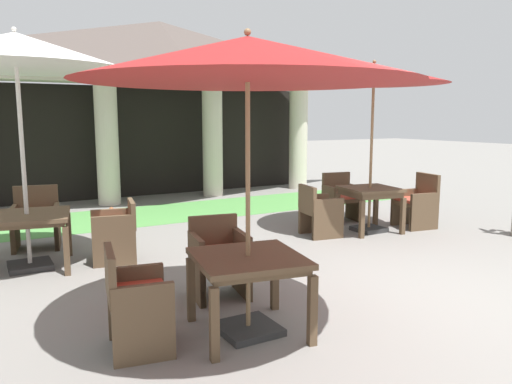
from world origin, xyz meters
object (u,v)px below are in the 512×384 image
at_px(patio_umbrella_mid_left, 374,75).
at_px(patio_chair_mid_left_north, 341,199).
at_px(patio_umbrella_near_foreground, 248,61).
at_px(patio_table_mid_left, 370,194).
at_px(patio_chair_mid_left_east, 417,203).
at_px(patio_chair_mid_right_east, 115,232).
at_px(terracotta_urn, 112,223).
at_px(patio_chair_near_foreground_north, 219,258).
at_px(patio_chair_mid_left_west, 319,212).
at_px(patio_table_mid_right, 27,221).
at_px(patio_chair_near_foreground_west, 135,301).
at_px(patio_table_near_foreground, 248,266).
at_px(patio_chair_mid_right_north, 36,220).
at_px(patio_umbrella_mid_right, 15,52).

bearing_deg(patio_umbrella_mid_left, patio_chair_mid_left_north, 80.67).
distance_m(patio_umbrella_near_foreground, patio_table_mid_left, 4.78).
bearing_deg(patio_chair_mid_left_east, patio_chair_mid_right_east, 93.56).
height_order(patio_chair_mid_left_north, terracotta_urn, patio_chair_mid_left_north).
height_order(patio_chair_near_foreground_north, terracotta_urn, patio_chair_near_foreground_north).
xyz_separation_m(patio_chair_mid_left_west, patio_table_mid_right, (-4.25, 0.41, 0.22)).
xyz_separation_m(patio_chair_mid_left_west, patio_chair_mid_right_east, (-3.21, 0.20, -0.00)).
xyz_separation_m(patio_chair_near_foreground_west, terracotta_urn, (0.83, 4.20, -0.22)).
height_order(patio_table_near_foreground, patio_chair_mid_left_east, patio_chair_mid_left_east).
bearing_deg(patio_chair_mid_right_north, patio_umbrella_near_foreground, 118.36).
bearing_deg(patio_chair_near_foreground_west, patio_chair_mid_left_west, 133.62).
xyz_separation_m(patio_table_mid_right, patio_chair_mid_right_north, (0.20, 1.05, -0.20)).
relative_size(patio_table_mid_right, terracotta_urn, 2.51).
bearing_deg(patio_chair_mid_right_north, patio_table_near_foreground, 118.36).
bearing_deg(patio_chair_mid_left_west, patio_table_mid_right, -86.14).
xyz_separation_m(patio_chair_mid_left_west, terracotta_urn, (-2.89, 1.73, -0.20)).
relative_size(patio_chair_mid_left_west, patio_umbrella_mid_right, 0.28).
xyz_separation_m(patio_chair_near_foreground_north, patio_umbrella_mid_right, (-1.66, 2.09, 2.27)).
relative_size(patio_table_near_foreground, patio_chair_near_foreground_north, 1.26).
xyz_separation_m(patio_chair_near_foreground_north, patio_chair_mid_left_west, (2.59, 1.68, -0.02)).
relative_size(patio_chair_mid_left_west, patio_chair_mid_right_east, 1.03).
xyz_separation_m(patio_table_near_foreground, patio_table_mid_right, (-1.49, 3.05, 0.00)).
bearing_deg(patio_chair_mid_left_north, patio_chair_mid_left_west, 45.11).
height_order(patio_table_mid_right, patio_umbrella_mid_right, patio_umbrella_mid_right).
relative_size(patio_table_mid_right, patio_chair_mid_right_north, 1.29).
distance_m(patio_umbrella_mid_left, patio_chair_mid_right_north, 5.67).
bearing_deg(patio_chair_near_foreground_north, patio_umbrella_mid_left, -146.53).
bearing_deg(terracotta_urn, patio_chair_mid_right_east, -101.79).
bearing_deg(patio_umbrella_mid_left, patio_umbrella_near_foreground, -146.05).
height_order(patio_table_mid_left, terracotta_urn, patio_table_mid_left).
xyz_separation_m(patio_chair_near_foreground_west, patio_chair_mid_right_east, (0.52, 2.68, -0.02)).
bearing_deg(patio_umbrella_near_foreground, patio_table_near_foreground, 180.00).
xyz_separation_m(patio_chair_near_foreground_north, terracotta_urn, (-0.30, 3.41, -0.22)).
distance_m(patio_table_near_foreground, patio_table_mid_left, 4.46).
distance_m(patio_chair_mid_left_north, patio_umbrella_mid_right, 5.82).
bearing_deg(patio_table_mid_left, patio_chair_mid_right_east, 175.05).
bearing_deg(patio_chair_mid_left_east, patio_chair_mid_left_north, 45.13).
relative_size(patio_umbrella_mid_right, patio_chair_mid_right_east, 3.68).
height_order(patio_umbrella_near_foreground, patio_chair_mid_left_west, patio_umbrella_near_foreground).
distance_m(patio_table_mid_left, patio_chair_mid_right_east, 4.17).
bearing_deg(patio_chair_mid_left_north, patio_chair_mid_right_east, 17.04).
bearing_deg(patio_chair_mid_left_east, terracotta_urn, 76.21).
relative_size(patio_umbrella_near_foreground, patio_chair_mid_left_north, 3.26).
distance_m(patio_umbrella_mid_left, patio_umbrella_mid_right, 5.22).
relative_size(patio_chair_near_foreground_west, terracotta_urn, 1.86).
relative_size(patio_chair_mid_right_east, terracotta_urn, 1.74).
xyz_separation_m(patio_table_mid_left, patio_chair_mid_left_west, (-0.94, 0.15, -0.24)).
distance_m(patio_umbrella_mid_left, patio_table_mid_right, 5.57).
height_order(patio_umbrella_mid_left, patio_chair_mid_left_east, patio_umbrella_mid_left).
xyz_separation_m(patio_table_mid_left, patio_table_mid_right, (-5.19, 0.56, -0.02)).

